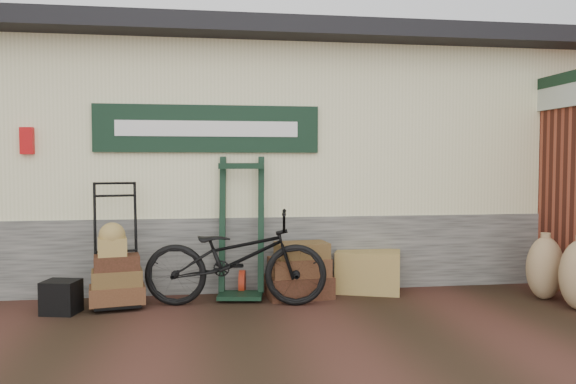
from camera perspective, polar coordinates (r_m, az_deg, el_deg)
The scene contains 9 objects.
ground at distance 5.88m, azimuth -4.96°, elevation -12.36°, with size 80.00×80.00×0.00m, color black.
station_building at distance 8.40m, azimuth -6.12°, elevation 3.38°, with size 14.40×4.10×3.20m.
porter_trolley at distance 6.39m, azimuth -17.07°, elevation -4.96°, with size 0.69×0.51×1.37m, color black, non-canonical shape.
green_barrow at distance 6.50m, azimuth -4.77°, elevation -3.61°, with size 0.58×0.49×1.62m, color black, non-canonical shape.
suitcase_stack at distance 6.53m, azimuth 1.14°, elevation -7.87°, with size 0.73×0.46×0.65m, color #311D0F, non-canonical shape.
wicker_hamper at distance 6.90m, azimuth 8.13°, elevation -7.98°, with size 0.75×0.49×0.49m, color olive.
black_trunk at distance 6.33m, azimuth -22.04°, elevation -9.86°, with size 0.34×0.29×0.34m, color black.
bicycle at distance 6.16m, azimuth -5.33°, elevation -6.16°, with size 1.98×0.69×1.15m, color black.
burlap_sack_left at distance 7.07m, azimuth 24.64°, elevation -7.03°, with size 0.45×0.38×0.72m, color #8D724C.
Camera 1 is at (-0.32, -5.66, 1.56)m, focal length 35.00 mm.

